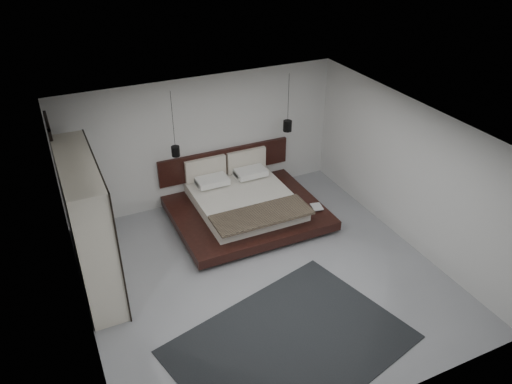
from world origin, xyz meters
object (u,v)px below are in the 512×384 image
bed (244,204)px  pendant_left (176,151)px  lattice_screen (61,186)px  pendant_right (287,126)px  wardrobe (89,226)px  rug (291,344)px

bed → pendant_left: bearing=158.2°
lattice_screen → pendant_right: bearing=-0.7°
pendant_right → wardrobe: bearing=-163.4°
lattice_screen → wardrobe: (0.25, -1.36, -0.11)m
lattice_screen → pendant_right: pendant_right is taller
pendant_left → rug: size_ratio=0.39×
bed → lattice_screen: bearing=170.8°
pendant_left → bed: bearing=-21.8°
pendant_right → rug: pendant_right is taller
wardrobe → pendant_right: bearing=16.6°
bed → pendant_right: pendant_right is taller
lattice_screen → pendant_left: 2.20m
pendant_left → lattice_screen: bearing=178.6°
rug → lattice_screen: bearing=122.8°
lattice_screen → rug: size_ratio=0.76×
lattice_screen → bed: bearing=-9.2°
rug → bed: bearing=77.3°
bed → pendant_right: 1.91m
pendant_right → lattice_screen: bearing=179.3°
pendant_left → pendant_right: 2.48m
pendant_left → pendant_right: (2.48, -0.00, 0.08)m
bed → pendant_right: (1.24, 0.50, 1.36)m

